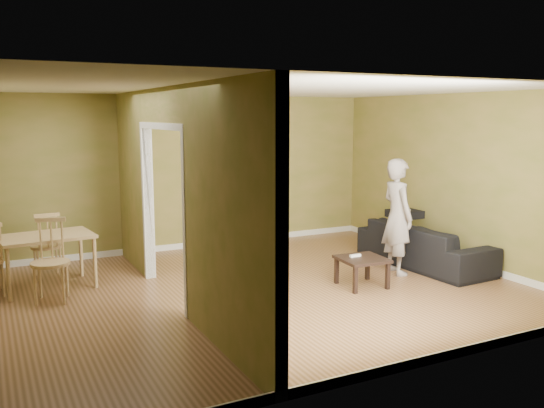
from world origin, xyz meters
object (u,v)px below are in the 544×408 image
at_px(coffee_table, 362,262).
at_px(chair_far, 47,244).
at_px(dining_table, 46,241).
at_px(chair_near, 50,261).
at_px(sofa, 425,238).
at_px(person, 398,207).
at_px(bookshelf, 218,189).

relative_size(coffee_table, chair_far, 0.63).
bearing_deg(dining_table, chair_near, -91.69).
xyz_separation_m(sofa, chair_near, (-5.25, 0.75, 0.09)).
xyz_separation_m(sofa, person, (-0.65, -0.14, 0.56)).
height_order(person, bookshelf, bookshelf).
xyz_separation_m(person, dining_table, (-4.59, 1.49, -0.34)).
relative_size(bookshelf, chair_far, 2.16).
relative_size(person, coffee_table, 3.32).
height_order(coffee_table, chair_near, chair_near).
relative_size(sofa, chair_near, 2.16).
distance_m(bookshelf, chair_far, 2.98).
height_order(bookshelf, chair_far, bookshelf).
height_order(person, chair_near, person).
bearing_deg(bookshelf, chair_far, -167.10).
bearing_deg(chair_far, dining_table, 81.27).
relative_size(bookshelf, chair_near, 1.98).
distance_m(chair_near, chair_far, 1.19).
bearing_deg(person, coffee_table, 117.78).
distance_m(sofa, chair_near, 5.31).
height_order(person, chair_far, person).
height_order(coffee_table, chair_far, chair_far).
distance_m(person, bookshelf, 3.21).
height_order(person, coffee_table, person).
bearing_deg(coffee_table, sofa, 17.22).
xyz_separation_m(dining_table, chair_far, (0.05, 0.59, -0.17)).
bearing_deg(chair_near, dining_table, 103.12).
xyz_separation_m(sofa, coffee_table, (-1.48, -0.46, -0.09)).
bearing_deg(person, dining_table, 78.97).
height_order(sofa, dining_table, sofa).
height_order(dining_table, chair_near, chair_near).
bearing_deg(coffee_table, dining_table, 154.39).
bearing_deg(chair_far, sofa, 155.97).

